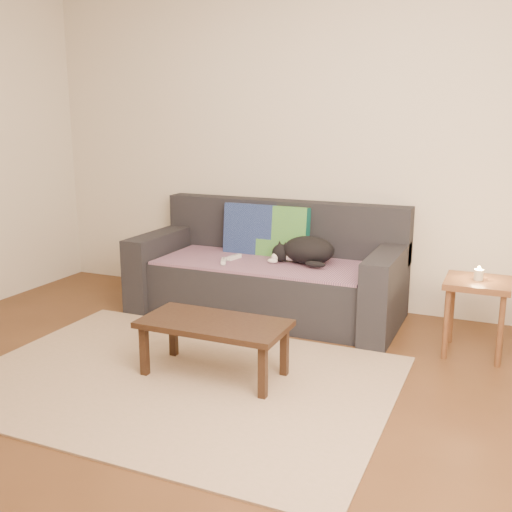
% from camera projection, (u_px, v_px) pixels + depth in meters
% --- Properties ---
extents(ground, '(4.50, 4.50, 0.00)m').
position_uv_depth(ground, '(165.00, 391.00, 3.45)').
color(ground, brown).
rests_on(ground, ground).
extents(back_wall, '(4.50, 0.04, 2.60)m').
position_uv_depth(back_wall, '(289.00, 147.00, 4.94)').
color(back_wall, beige).
rests_on(back_wall, ground).
extents(sofa, '(2.10, 0.94, 0.87)m').
position_uv_depth(sofa, '(269.00, 275.00, 4.79)').
color(sofa, '#232328').
rests_on(sofa, ground).
extents(throw_blanket, '(1.66, 0.74, 0.02)m').
position_uv_depth(throw_blanket, '(264.00, 263.00, 4.68)').
color(throw_blanket, '#432D54').
rests_on(throw_blanket, sofa).
extents(cushion_navy, '(0.43, 0.15, 0.44)m').
position_uv_depth(cushion_navy, '(250.00, 230.00, 4.96)').
color(cushion_navy, '#111F4C').
rests_on(cushion_navy, throw_blanket).
extents(cushion_green, '(0.42, 0.16, 0.43)m').
position_uv_depth(cushion_green, '(283.00, 233.00, 4.84)').
color(cushion_green, '#0C5049').
rests_on(cushion_green, throw_blanket).
extents(cat, '(0.55, 0.44, 0.21)m').
position_uv_depth(cat, '(306.00, 251.00, 4.60)').
color(cat, black).
rests_on(cat, throw_blanket).
extents(wii_remote_a, '(0.09, 0.15, 0.03)m').
position_uv_depth(wii_remote_a, '(224.00, 261.00, 4.63)').
color(wii_remote_a, white).
rests_on(wii_remote_a, throw_blanket).
extents(wii_remote_b, '(0.07, 0.15, 0.03)m').
position_uv_depth(wii_remote_b, '(234.00, 257.00, 4.76)').
color(wii_remote_b, white).
rests_on(wii_remote_b, throw_blanket).
extents(side_table, '(0.41, 0.41, 0.51)m').
position_uv_depth(side_table, '(477.00, 293.00, 3.91)').
color(side_table, brown).
rests_on(side_table, ground).
extents(candle, '(0.06, 0.06, 0.09)m').
position_uv_depth(candle, '(479.00, 274.00, 3.88)').
color(candle, beige).
rests_on(candle, side_table).
extents(rug, '(2.50, 1.80, 0.01)m').
position_uv_depth(rug, '(179.00, 380.00, 3.59)').
color(rug, tan).
rests_on(rug, ground).
extents(coffee_table, '(0.88, 0.44, 0.35)m').
position_uv_depth(coffee_table, '(214.00, 328.00, 3.58)').
color(coffee_table, black).
rests_on(coffee_table, rug).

